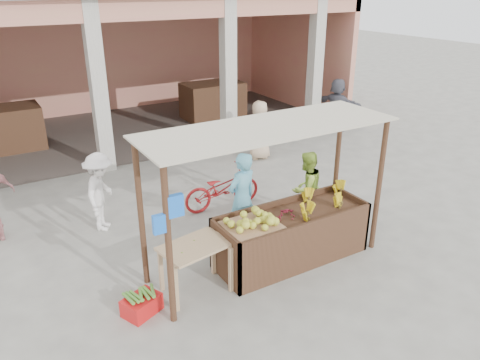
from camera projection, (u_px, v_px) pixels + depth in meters
ground at (266, 266)px, 7.75m from camera, size 60.00×60.00×0.00m
market_building at (101, 42)px, 13.76m from camera, size 14.40×6.40×4.20m
fruit_stall at (291, 237)px, 7.83m from camera, size 2.60×0.95×0.80m
stall_awning at (266, 153)px, 7.02m from camera, size 4.09×1.35×2.39m
banana_heap at (322, 200)px, 7.97m from camera, size 1.23×0.67×0.22m
melon_tray at (252, 222)px, 7.27m from camera, size 0.84×0.73×0.22m
berry_heap at (287, 213)px, 7.63m from camera, size 0.43×0.35×0.14m
side_table at (195, 253)px, 6.89m from camera, size 1.09×0.82×0.80m
papaya_pile at (194, 239)px, 6.80m from camera, size 0.70×0.40×0.20m
red_crate at (142, 305)px, 6.62m from camera, size 0.61×0.54×0.26m
plantain_bundle at (141, 295)px, 6.55m from camera, size 0.40×0.28×0.08m
produce_sacks at (239, 139)px, 13.06m from camera, size 0.71×0.66×0.54m
vendor_blue at (242, 196)px, 8.17m from camera, size 0.77×0.64×1.80m
vendor_green at (306, 186)px, 8.86m from camera, size 0.81×0.56×1.54m
motorcycle at (222, 187)px, 9.59m from camera, size 0.69×1.76×0.91m
shopper_a at (100, 189)px, 8.64m from camera, size 0.99×1.17×1.63m
shopper_c at (260, 127)px, 12.11m from camera, size 0.92×0.69×1.72m
shopper_d at (337, 103)px, 14.45m from camera, size 1.07×1.70×1.72m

